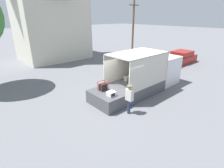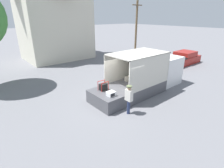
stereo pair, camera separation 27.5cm
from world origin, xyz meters
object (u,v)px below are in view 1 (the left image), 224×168
(portable_generator, at_px, (103,87))
(pickup_truck_red, at_px, (179,59))
(box_truck, at_px, (151,75))
(microwave, at_px, (111,94))
(worker_person, at_px, (129,97))
(utility_pole, at_px, (133,27))

(portable_generator, relative_size, pickup_truck_red, 0.11)
(box_truck, distance_m, pickup_truck_red, 8.64)
(microwave, distance_m, portable_generator, 1.00)
(worker_person, height_order, pickup_truck_red, worker_person)
(box_truck, bearing_deg, portable_generator, 174.55)
(microwave, xyz_separation_m, worker_person, (0.37, -1.11, 0.09))
(pickup_truck_red, distance_m, utility_pole, 7.97)
(worker_person, bearing_deg, utility_pole, 41.59)
(worker_person, bearing_deg, box_truck, 21.57)
(box_truck, height_order, portable_generator, box_truck)
(microwave, bearing_deg, portable_generator, 79.96)
(worker_person, height_order, utility_pole, utility_pole)
(portable_generator, distance_m, pickup_truck_red, 12.90)
(box_truck, xyz_separation_m, microwave, (-4.58, -0.56, 0.02))
(portable_generator, bearing_deg, worker_person, -84.75)
(portable_generator, relative_size, utility_pole, 0.08)
(utility_pole, bearing_deg, portable_generator, -144.61)
(worker_person, bearing_deg, microwave, 108.27)
(microwave, height_order, pickup_truck_red, pickup_truck_red)
(utility_pole, bearing_deg, box_truck, -131.34)
(microwave, height_order, portable_generator, portable_generator)
(portable_generator, bearing_deg, pickup_truck_red, 7.69)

